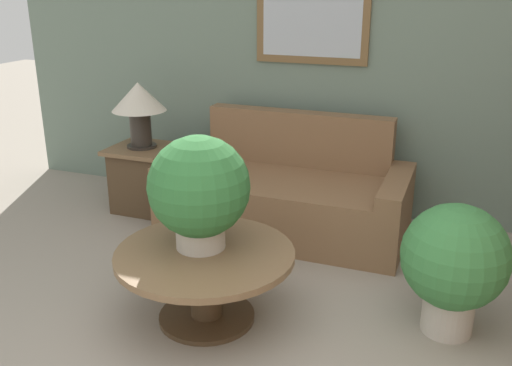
{
  "coord_description": "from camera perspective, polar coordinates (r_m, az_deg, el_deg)",
  "views": [
    {
      "loc": [
        0.78,
        -1.67,
        1.93
      ],
      "look_at": [
        -0.54,
        1.78,
        0.61
      ],
      "focal_mm": 40.0,
      "sensor_mm": 36.0,
      "label": 1
    }
  ],
  "objects": [
    {
      "name": "coffee_table",
      "position": [
        3.38,
        -5.08,
        -8.66
      ],
      "size": [
        1.05,
        1.05,
        0.45
      ],
      "color": "#4C3823",
      "rests_on": "ground_plane"
    },
    {
      "name": "potted_plant_floor",
      "position": [
        3.39,
        19.21,
        -7.43
      ],
      "size": [
        0.6,
        0.6,
        0.78
      ],
      "color": "beige",
      "rests_on": "ground_plane"
    },
    {
      "name": "potted_plant_on_table",
      "position": [
        3.24,
        -5.72,
        -0.64
      ],
      "size": [
        0.59,
        0.59,
        0.67
      ],
      "color": "beige",
      "rests_on": "coffee_table"
    },
    {
      "name": "wall_back",
      "position": [
        4.79,
        11.48,
        11.85
      ],
      "size": [
        6.8,
        0.09,
        2.6
      ],
      "color": "slate",
      "rests_on": "ground_plane"
    },
    {
      "name": "couch_main",
      "position": [
        4.59,
        3.01,
        -1.22
      ],
      "size": [
        1.92,
        0.91,
        0.91
      ],
      "color": "brown",
      "rests_on": "ground_plane"
    },
    {
      "name": "side_table",
      "position": [
        5.09,
        -11.13,
        0.54
      ],
      "size": [
        0.53,
        0.53,
        0.57
      ],
      "color": "#4C3823",
      "rests_on": "ground_plane"
    },
    {
      "name": "table_lamp",
      "position": [
        4.92,
        -11.64,
        7.87
      ],
      "size": [
        0.46,
        0.46,
        0.56
      ],
      "color": "#2D2823",
      "rests_on": "side_table"
    }
  ]
}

